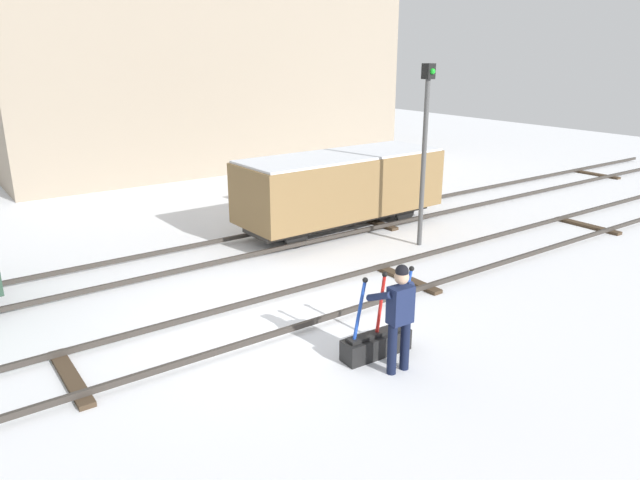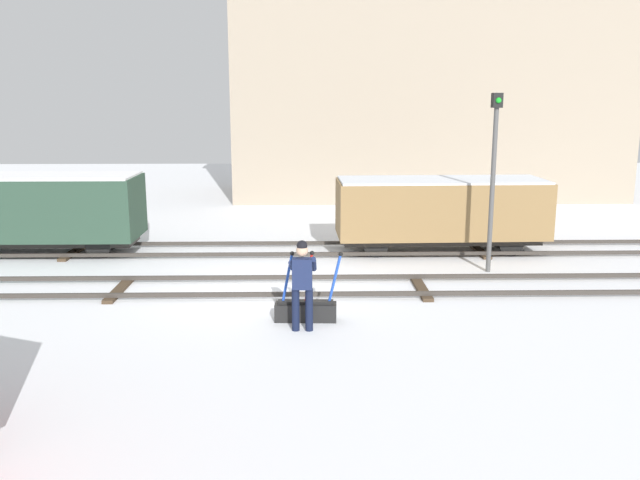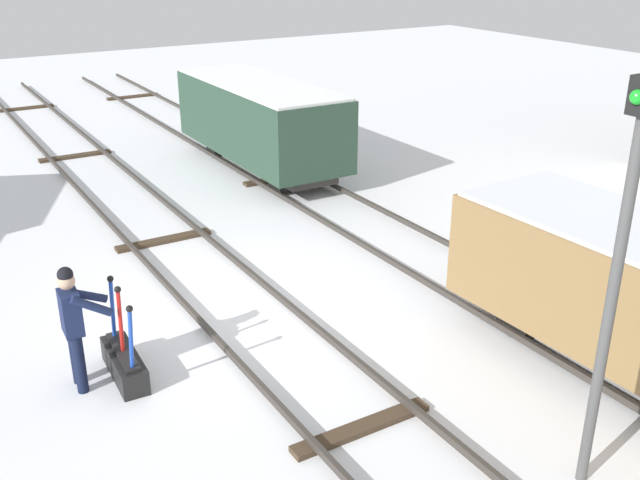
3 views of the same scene
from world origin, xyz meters
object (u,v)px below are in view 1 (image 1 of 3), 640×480
switch_lever_frame (377,341)px  freight_car_mid_siding (342,186)px  rail_worker (399,312)px  signal_post (425,140)px

switch_lever_frame → freight_car_mid_siding: (3.88, 6.02, 1.00)m
rail_worker → signal_post: size_ratio=0.39×
switch_lever_frame → freight_car_mid_siding: freight_car_mid_siding is taller
switch_lever_frame → signal_post: bearing=41.1°
freight_car_mid_siding → switch_lever_frame: bearing=-124.2°
rail_worker → signal_post: (4.77, 4.33, 1.70)m
rail_worker → signal_post: 6.66m
rail_worker → signal_post: bearing=44.7°
signal_post → freight_car_mid_siding: size_ratio=0.76×
rail_worker → freight_car_mid_siding: size_ratio=0.30×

